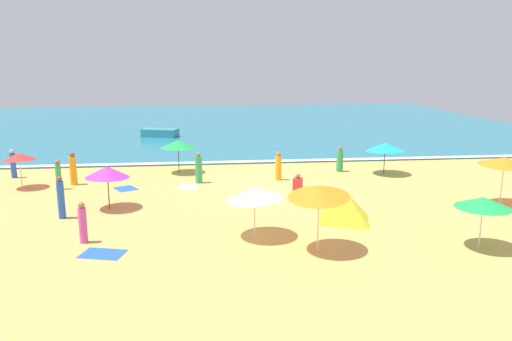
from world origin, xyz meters
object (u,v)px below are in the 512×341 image
beach_umbrella_0 (178,144)px  beach_umbrella_8 (107,172)px  beachgoer_4 (298,185)px  beach_umbrella_4 (255,193)px  beach_tent (344,206)px  beach_umbrella_5 (19,157)px  beach_umbrella_1 (483,202)px  beach_umbrella_9 (319,192)px  beachgoer_7 (278,167)px  beach_umbrella_3 (385,147)px  beachgoer_5 (73,169)px  beachgoer_3 (61,198)px  beach_umbrella_7 (504,162)px  beachgoer_8 (13,164)px  beachgoer_0 (199,169)px  beachgoer_6 (340,160)px  small_boat_0 (160,133)px  beachgoer_2 (58,175)px  beachgoer_9 (83,223)px

beach_umbrella_0 → beach_umbrella_8: beach_umbrella_0 is taller
beachgoer_4 → beach_umbrella_4: bearing=-115.0°
beach_tent → beachgoer_4: 4.68m
beach_umbrella_4 → beach_umbrella_5: beach_umbrella_4 is taller
beach_umbrella_8 → beach_tent: bearing=-15.9°
beach_umbrella_1 → beach_umbrella_9: size_ratio=0.80×
beach_umbrella_4 → beach_umbrella_8: beach_umbrella_4 is taller
beach_umbrella_8 → beachgoer_7: size_ratio=1.54×
beach_umbrella_3 → beachgoer_5: (-17.46, -0.67, -0.77)m
beachgoer_3 → beach_umbrella_4: bearing=-21.7°
beach_umbrella_7 → beach_umbrella_9: size_ratio=1.09×
beach_umbrella_1 → beach_umbrella_4: beach_umbrella_4 is taller
beach_umbrella_4 → beach_tent: size_ratio=0.87×
beach_umbrella_0 → beachgoer_5: 6.03m
beach_umbrella_9 → beachgoer_5: (-10.77, 10.79, -1.25)m
beach_umbrella_1 → beachgoer_5: bearing=145.9°
beachgoer_5 → beach_umbrella_8: bearing=-60.9°
beachgoer_5 → beachgoer_8: bearing=151.6°
beach_tent → beachgoer_7: bearing=102.0°
beach_umbrella_4 → beachgoer_8: beach_umbrella_4 is taller
beach_umbrella_5 → beach_umbrella_8: beach_umbrella_8 is taller
beachgoer_0 → beachgoer_5: size_ratio=0.95×
beachgoer_6 → small_boat_0: bearing=128.0°
beach_umbrella_1 → beach_umbrella_3: size_ratio=0.81×
beach_umbrella_3 → beachgoer_2: size_ratio=1.81×
beach_umbrella_8 → beachgoer_6: beach_umbrella_8 is taller
beach_umbrella_0 → beachgoer_0: 3.08m
beach_umbrella_3 → beach_umbrella_8: beach_umbrella_8 is taller
beachgoer_0 → beachgoer_3: bearing=-135.1°
beachgoer_5 → beach_umbrella_5: bearing=-169.3°
beach_umbrella_9 → beachgoer_5: bearing=134.9°
beach_umbrella_5 → beach_umbrella_4: bearing=-37.5°
beach_umbrella_9 → beachgoer_0: (-4.11, 10.45, -1.31)m
beachgoer_4 → beachgoer_5: bearing=165.2°
beach_tent → small_boat_0: 26.02m
beach_umbrella_0 → beachgoer_9: bearing=-104.6°
beachgoer_2 → beachgoer_9: bearing=-69.7°
beachgoer_6 → beach_umbrella_9: bearing=-109.1°
beachgoer_5 → beachgoer_6: (15.05, 1.62, -0.14)m
beachgoer_0 → beachgoer_8: (-10.44, 2.39, 0.01)m
beachgoer_5 → beachgoer_8: beachgoer_5 is taller
beach_umbrella_8 → beachgoer_6: (12.39, 6.40, -0.98)m
beach_umbrella_1 → beachgoer_3: 16.40m
beachgoer_4 → beachgoer_7: beachgoer_7 is taller
beachgoer_0 → beachgoer_5: 6.67m
beach_umbrella_9 → beachgoer_7: beach_umbrella_9 is taller
beachgoer_2 → beach_umbrella_9: bearing=-41.1°
beach_umbrella_8 → small_boat_0: 21.50m
beach_umbrella_3 → beachgoer_0: bearing=-174.6°
beach_umbrella_5 → beachgoer_9: beach_umbrella_5 is taller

